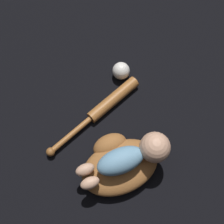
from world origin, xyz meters
TOP-DOWN VIEW (x-y plane):
  - ground_plane at (0.00, 0.00)m, footprint 6.00×6.00m
  - baseball_glove at (-0.04, 0.01)m, footprint 0.35×0.29m
  - baby_figure at (0.01, 0.00)m, footprint 0.37×0.14m
  - baseball_bat at (-0.03, 0.28)m, footprint 0.46×0.27m
  - baseball at (0.08, 0.43)m, footprint 0.08×0.08m

SIDE VIEW (x-z plane):
  - ground_plane at x=0.00m, z-range 0.00..0.00m
  - baseball_bat at x=-0.03m, z-range 0.00..0.05m
  - baseball at x=0.08m, z-range 0.00..0.08m
  - baseball_glove at x=-0.04m, z-range 0.00..0.09m
  - baby_figure at x=0.01m, z-range 0.08..0.20m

